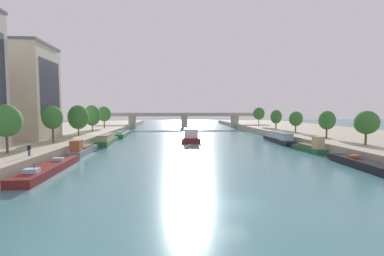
{
  "coord_description": "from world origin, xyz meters",
  "views": [
    {
      "loc": [
        -4.94,
        -21.51,
        7.95
      ],
      "look_at": [
        0.0,
        47.88,
        3.27
      ],
      "focal_mm": 24.75,
      "sensor_mm": 36.0,
      "label": 1
    }
  ],
  "objects_px": {
    "tree_right_past_mid": "(296,119)",
    "bridge_far": "(184,118)",
    "tree_left_past_mid": "(52,118)",
    "tree_left_end_of_row": "(92,115)",
    "tree_right_by_lamp": "(276,117)",
    "tree_left_far": "(78,117)",
    "moored_boat_right_downstream": "(367,165)",
    "moored_boat_right_end": "(310,147)",
    "moored_boat_right_gap_after": "(279,138)",
    "moored_boat_left_lone": "(49,168)",
    "moored_boat_left_downstream": "(107,140)",
    "tree_left_midway": "(6,121)",
    "tree_right_nearest": "(259,114)",
    "moored_boat_left_gap_after": "(122,134)",
    "tree_left_by_lamp": "(104,114)",
    "barge_midriver": "(191,135)",
    "tree_right_second": "(366,123)",
    "tree_right_distant": "(327,120)",
    "person_on_quay": "(29,149)",
    "moored_boat_left_upstream": "(83,150)"
  },
  "relations": [
    {
      "from": "tree_left_far",
      "to": "tree_right_second",
      "type": "relative_size",
      "value": 1.22
    },
    {
      "from": "tree_right_past_mid",
      "to": "tree_right_by_lamp",
      "type": "distance_m",
      "value": 13.74
    },
    {
      "from": "tree_left_far",
      "to": "tree_right_by_lamp",
      "type": "height_order",
      "value": "tree_left_far"
    },
    {
      "from": "moored_boat_right_downstream",
      "to": "moored_boat_right_end",
      "type": "distance_m",
      "value": 15.15
    },
    {
      "from": "moored_boat_left_gap_after",
      "to": "tree_left_past_mid",
      "type": "height_order",
      "value": "tree_left_past_mid"
    },
    {
      "from": "tree_left_end_of_row",
      "to": "tree_right_by_lamp",
      "type": "xyz_separation_m",
      "value": [
        57.46,
        4.25,
        -0.58
      ]
    },
    {
      "from": "tree_left_far",
      "to": "bridge_far",
      "type": "bearing_deg",
      "value": 62.34
    },
    {
      "from": "bridge_far",
      "to": "person_on_quay",
      "type": "xyz_separation_m",
      "value": [
        -24.23,
        -82.22,
        -1.68
      ]
    },
    {
      "from": "moored_boat_left_upstream",
      "to": "tree_left_midway",
      "type": "height_order",
      "value": "tree_left_midway"
    },
    {
      "from": "moored_boat_left_lone",
      "to": "tree_right_distant",
      "type": "relative_size",
      "value": 2.62
    },
    {
      "from": "moored_boat_right_end",
      "to": "tree_right_nearest",
      "type": "distance_m",
      "value": 51.71
    },
    {
      "from": "tree_left_by_lamp",
      "to": "tree_left_end_of_row",
      "type": "bearing_deg",
      "value": -90.97
    },
    {
      "from": "tree_right_second",
      "to": "tree_right_distant",
      "type": "relative_size",
      "value": 1.01
    },
    {
      "from": "tree_left_by_lamp",
      "to": "moored_boat_right_downstream",
      "type": "bearing_deg",
      "value": -50.26
    },
    {
      "from": "moored_boat_right_downstream",
      "to": "tree_left_far",
      "type": "distance_m",
      "value": 58.88
    },
    {
      "from": "moored_boat_left_gap_after",
      "to": "bridge_far",
      "type": "distance_m",
      "value": 41.97
    },
    {
      "from": "tree_right_by_lamp",
      "to": "tree_right_nearest",
      "type": "bearing_deg",
      "value": 93.01
    },
    {
      "from": "barge_midriver",
      "to": "tree_right_by_lamp",
      "type": "xyz_separation_m",
      "value": [
        28.81,
        11.76,
        4.83
      ]
    },
    {
      "from": "tree_right_by_lamp",
      "to": "moored_boat_left_lone",
      "type": "bearing_deg",
      "value": -134.9
    },
    {
      "from": "tree_left_past_mid",
      "to": "bridge_far",
      "type": "relative_size",
      "value": 0.1
    },
    {
      "from": "tree_left_far",
      "to": "barge_midriver",
      "type": "bearing_deg",
      "value": 13.78
    },
    {
      "from": "moored_boat_left_downstream",
      "to": "tree_left_end_of_row",
      "type": "relative_size",
      "value": 1.91
    },
    {
      "from": "moored_boat_right_downstream",
      "to": "tree_left_by_lamp",
      "type": "height_order",
      "value": "tree_left_by_lamp"
    },
    {
      "from": "person_on_quay",
      "to": "moored_boat_left_upstream",
      "type": "bearing_deg",
      "value": 76.52
    },
    {
      "from": "moored_boat_right_end",
      "to": "tree_right_past_mid",
      "type": "height_order",
      "value": "tree_right_past_mid"
    },
    {
      "from": "tree_right_by_lamp",
      "to": "person_on_quay",
      "type": "relative_size",
      "value": 3.85
    },
    {
      "from": "moored_boat_right_end",
      "to": "moored_boat_right_gap_after",
      "type": "relative_size",
      "value": 0.6
    },
    {
      "from": "tree_left_midway",
      "to": "tree_right_nearest",
      "type": "distance_m",
      "value": 82.46
    },
    {
      "from": "tree_right_past_mid",
      "to": "moored_boat_left_downstream",
      "type": "bearing_deg",
      "value": -171.61
    },
    {
      "from": "moored_boat_left_downstream",
      "to": "moored_boat_right_end",
      "type": "height_order",
      "value": "moored_boat_right_end"
    },
    {
      "from": "moored_boat_left_gap_after",
      "to": "bridge_far",
      "type": "xyz_separation_m",
      "value": [
        20.61,
        36.36,
        3.83
      ]
    },
    {
      "from": "moored_boat_right_end",
      "to": "moored_boat_left_lone",
      "type": "bearing_deg",
      "value": -161.85
    },
    {
      "from": "tree_left_end_of_row",
      "to": "tree_left_by_lamp",
      "type": "bearing_deg",
      "value": 89.03
    },
    {
      "from": "tree_right_past_mid",
      "to": "tree_right_nearest",
      "type": "xyz_separation_m",
      "value": [
        -0.9,
        28.8,
        1.09
      ]
    },
    {
      "from": "moored_boat_left_upstream",
      "to": "tree_right_by_lamp",
      "type": "bearing_deg",
      "value": 35.38
    },
    {
      "from": "moored_boat_right_gap_after",
      "to": "tree_left_end_of_row",
      "type": "distance_m",
      "value": 53.0
    },
    {
      "from": "barge_midriver",
      "to": "tree_left_by_lamp",
      "type": "relative_size",
      "value": 3.25
    },
    {
      "from": "moored_boat_left_gap_after",
      "to": "bridge_far",
      "type": "relative_size",
      "value": 0.24
    },
    {
      "from": "moored_boat_left_lone",
      "to": "tree_right_second",
      "type": "relative_size",
      "value": 2.6
    },
    {
      "from": "barge_midriver",
      "to": "moored_boat_right_downstream",
      "type": "bearing_deg",
      "value": -61.71
    },
    {
      "from": "barge_midriver",
      "to": "person_on_quay",
      "type": "bearing_deg",
      "value": -123.83
    },
    {
      "from": "moored_boat_right_downstream",
      "to": "tree_left_midway",
      "type": "distance_m",
      "value": 50.09
    },
    {
      "from": "moored_boat_right_end",
      "to": "moored_boat_right_downstream",
      "type": "bearing_deg",
      "value": -90.54
    },
    {
      "from": "tree_right_past_mid",
      "to": "bridge_far",
      "type": "height_order",
      "value": "tree_right_past_mid"
    },
    {
      "from": "barge_midriver",
      "to": "tree_left_by_lamp",
      "type": "distance_m",
      "value": 35.42
    },
    {
      "from": "person_on_quay",
      "to": "tree_left_midway",
      "type": "bearing_deg",
      "value": 150.19
    },
    {
      "from": "tree_left_end_of_row",
      "to": "tree_right_past_mid",
      "type": "xyz_separation_m",
      "value": [
        57.56,
        -9.48,
        -0.81
      ]
    },
    {
      "from": "moored_boat_left_downstream",
      "to": "barge_midriver",
      "type": "bearing_deg",
      "value": 24.46
    },
    {
      "from": "moored_boat_right_end",
      "to": "tree_left_midway",
      "type": "distance_m",
      "value": 50.71
    },
    {
      "from": "barge_midriver",
      "to": "moored_boat_left_gap_after",
      "type": "height_order",
      "value": "barge_midriver"
    }
  ]
}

